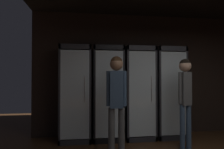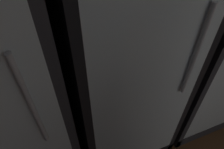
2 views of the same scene
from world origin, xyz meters
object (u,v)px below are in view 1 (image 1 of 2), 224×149
(cooler_far_left, at_px, (76,94))
(shopper_near, at_px, (185,90))
(cooler_right, at_px, (168,93))
(cooler_left, at_px, (108,94))
(shopper_far, at_px, (116,94))
(cooler_center, at_px, (138,93))

(cooler_far_left, distance_m, shopper_near, 2.19)
(cooler_right, distance_m, shopper_near, 0.81)
(cooler_left, xyz_separation_m, shopper_far, (0.04, -0.98, 0.07))
(shopper_far, bearing_deg, cooler_left, 92.51)
(shopper_far, bearing_deg, shopper_near, 7.77)
(shopper_far, bearing_deg, cooler_right, 36.54)
(cooler_far_left, bearing_deg, shopper_near, -21.48)
(cooler_center, height_order, cooler_right, same)
(shopper_near, bearing_deg, cooler_center, 130.00)
(cooler_right, height_order, shopper_far, cooler_right)
(cooler_right, bearing_deg, cooler_left, 179.94)
(cooler_center, bearing_deg, cooler_far_left, 179.98)
(cooler_right, xyz_separation_m, shopper_near, (-0.01, -0.80, 0.12))
(cooler_left, distance_m, cooler_right, 1.36)
(cooler_left, bearing_deg, cooler_far_left, 179.97)
(shopper_near, bearing_deg, shopper_far, -172.23)
(cooler_center, xyz_separation_m, shopper_far, (-0.64, -0.98, 0.07))
(cooler_far_left, relative_size, cooler_center, 1.00)
(shopper_near, bearing_deg, cooler_far_left, 158.52)
(cooler_far_left, bearing_deg, cooler_left, -0.03)
(cooler_left, height_order, cooler_center, same)
(cooler_left, distance_m, shopper_far, 0.98)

